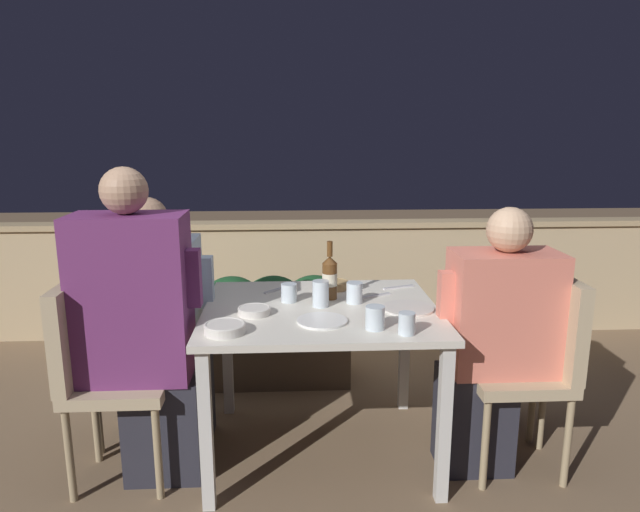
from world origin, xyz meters
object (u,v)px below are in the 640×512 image
person_purple_stripe (142,329)px  beer_bottle (330,277)px  chair_left_far (120,337)px  person_coral_top (493,343)px  chair_left_near (98,361)px  chair_right_near (537,353)px  person_blue_shirt (162,324)px  chair_right_far (516,329)px

person_purple_stripe → beer_bottle: bearing=18.8°
chair_left_far → beer_bottle: beer_bottle is taller
person_coral_top → chair_left_near: bearing=179.6°
person_coral_top → beer_bottle: 0.78m
beer_bottle → chair_left_near: bearing=-164.6°
person_purple_stripe → chair_right_near: (1.70, -0.01, -0.14)m
chair_left_near → beer_bottle: 1.07m
chair_left_far → chair_right_near: same height
chair_left_far → person_coral_top: size_ratio=0.75×
chair_left_near → person_purple_stripe: 0.24m
chair_left_far → chair_right_near: bearing=-9.0°
chair_left_far → person_blue_shirt: size_ratio=0.74×
person_purple_stripe → person_blue_shirt: (0.02, 0.29, -0.08)m
beer_bottle → person_blue_shirt: bearing=179.1°
chair_left_near → person_blue_shirt: (0.21, 0.29, 0.06)m
chair_left_far → person_blue_shirt: (0.20, -0.00, 0.06)m
chair_left_far → chair_right_far: 1.90m
person_blue_shirt → person_purple_stripe: bearing=-93.2°
chair_left_near → person_coral_top: (1.69, -0.01, 0.05)m
chair_left_near → chair_left_far: 0.29m
chair_right_far → beer_bottle: (-0.91, -0.01, 0.28)m
chair_left_near → chair_left_far: size_ratio=1.00×
person_purple_stripe → person_coral_top: bearing=-0.5°
chair_left_far → person_blue_shirt: 0.21m
chair_right_far → person_blue_shirt: bearing=179.9°
chair_right_near → chair_left_far: bearing=171.0°
person_blue_shirt → beer_bottle: 0.82m
chair_left_near → person_coral_top: size_ratio=0.75×
chair_right_near → chair_right_far: size_ratio=1.00×
chair_left_near → chair_right_far: (1.91, 0.28, 0.00)m
chair_right_near → person_coral_top: size_ratio=0.75×
chair_left_far → person_blue_shirt: person_blue_shirt is taller
person_blue_shirt → chair_right_far: (1.70, -0.00, -0.06)m
person_blue_shirt → beer_bottle: (0.79, -0.01, 0.22)m
chair_left_far → chair_right_far: (1.90, -0.00, 0.00)m
chair_left_near → chair_left_far: (0.01, 0.29, 0.00)m
chair_right_near → beer_bottle: beer_bottle is taller
chair_right_near → beer_bottle: (-0.89, 0.29, 0.28)m
person_blue_shirt → chair_right_near: person_blue_shirt is taller
chair_right_near → person_coral_top: bearing=180.0°
person_coral_top → person_purple_stripe: bearing=179.5°
person_purple_stripe → chair_right_near: person_purple_stripe is taller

